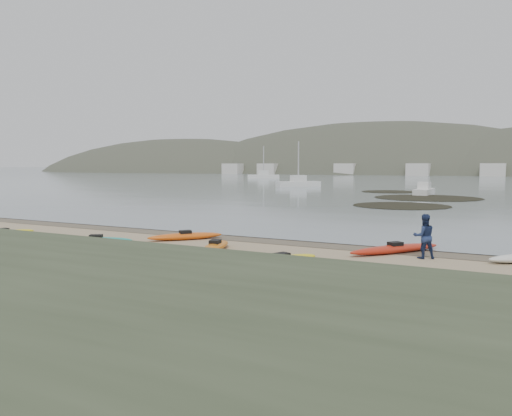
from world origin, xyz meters
The scene contains 8 objects.
ground centered at (0.00, 0.00, 0.00)m, with size 600.00×600.00×0.00m, color tan.
wet_sand centered at (0.00, -0.30, 0.00)m, with size 60.00×60.00×0.00m, color brown.
water centered at (0.00, 300.00, 0.01)m, with size 1200.00×1200.00×0.00m, color slate.
kayaks centered at (-0.01, -3.79, 0.17)m, with size 25.31×9.84×0.34m.
person_east centered at (8.30, -1.76, 0.87)m, with size 0.84×0.66×1.74m, color navy.
kelp_mats centered at (1.43, 33.39, 0.03)m, with size 15.71×30.12×0.04m.
moored_boats centered at (5.54, 83.95, 0.55)m, with size 100.59×77.19×1.21m.
far_town centered at (6.00, 145.00, 2.00)m, with size 199.00×5.00×4.00m.
Camera 1 is at (11.40, -21.78, 3.65)m, focal length 35.00 mm.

